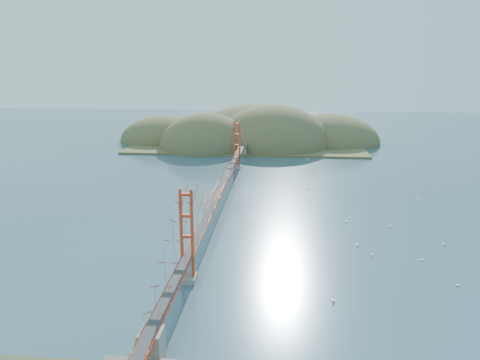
# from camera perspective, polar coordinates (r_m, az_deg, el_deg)

# --- Properties ---
(ground) EXTENTS (320.00, 320.00, 0.00)m
(ground) POSITION_cam_1_polar(r_m,az_deg,el_deg) (86.18, -2.36, -3.15)
(ground) COLOR #335466
(ground) RESTS_ON ground
(bridge) EXTENTS (2.20, 94.40, 12.00)m
(bridge) POSITION_cam_1_polar(r_m,az_deg,el_deg) (84.47, -2.39, 1.42)
(bridge) COLOR gray
(bridge) RESTS_ON ground
(far_headlands) EXTENTS (84.00, 58.00, 25.00)m
(far_headlands) POSITION_cam_1_polar(r_m,az_deg,el_deg) (152.35, 1.89, 4.73)
(far_headlands) COLOR brown
(far_headlands) RESTS_ON ground
(sailboat_8) EXTENTS (0.60, 0.53, 0.68)m
(sailboat_8) POSITION_cam_1_polar(r_m,az_deg,el_deg) (104.49, 19.03, -0.66)
(sailboat_8) COLOR white
(sailboat_8) RESTS_ON ground
(sailboat_4) EXTENTS (0.70, 0.70, 0.75)m
(sailboat_4) POSITION_cam_1_polar(r_m,az_deg,el_deg) (95.39, 20.89, -2.26)
(sailboat_4) COLOR white
(sailboat_4) RESTS_ON ground
(sailboat_10) EXTENTS (0.64, 0.66, 0.75)m
(sailboat_10) POSITION_cam_1_polar(r_m,az_deg,el_deg) (55.12, 11.26, -14.07)
(sailboat_10) COLOR white
(sailboat_10) RESTS_ON ground
(sailboat_14) EXTENTS (0.58, 0.58, 0.62)m
(sailboat_14) POSITION_cam_1_polar(r_m,az_deg,el_deg) (79.52, 17.83, -5.32)
(sailboat_14) COLOR white
(sailboat_14) RESTS_ON ground
(sailboat_1) EXTENTS (0.59, 0.62, 0.70)m
(sailboat_1) POSITION_cam_1_polar(r_m,az_deg,el_deg) (79.89, 12.83, -4.87)
(sailboat_1) COLOR white
(sailboat_1) RESTS_ON ground
(sailboat_7) EXTENTS (0.61, 0.56, 0.69)m
(sailboat_7) POSITION_cam_1_polar(r_m,az_deg,el_deg) (112.66, 15.58, 0.69)
(sailboat_7) COLOR white
(sailboat_7) RESTS_ON ground
(sailboat_6) EXTENTS (0.66, 0.66, 0.74)m
(sailboat_6) POSITION_cam_1_polar(r_m,az_deg,el_deg) (70.62, 14.09, -7.59)
(sailboat_6) COLOR white
(sailboat_6) RESTS_ON ground
(sailboat_12) EXTENTS (0.57, 0.53, 0.64)m
(sailboat_12) POSITION_cam_1_polar(r_m,az_deg,el_deg) (126.22, 8.25, 2.55)
(sailboat_12) COLOR white
(sailboat_12) RESTS_ON ground
(sailboat_16) EXTENTS (0.66, 0.63, 0.74)m
(sailboat_16) POSITION_cam_1_polar(r_m,az_deg,el_deg) (94.93, 11.74, -1.66)
(sailboat_16) COLOR white
(sailboat_16) RESTS_ON ground
(sailboat_3) EXTENTS (0.66, 0.65, 0.75)m
(sailboat_3) POSITION_cam_1_polar(r_m,az_deg,el_deg) (97.96, 8.40, -0.99)
(sailboat_3) COLOR white
(sailboat_3) RESTS_ON ground
(sailboat_0) EXTENTS (0.45, 0.52, 0.59)m
(sailboat_0) POSITION_cam_1_polar(r_m,az_deg,el_deg) (67.92, 15.76, -8.65)
(sailboat_0) COLOR white
(sailboat_0) RESTS_ON ground
(sailboat_2) EXTENTS (0.58, 0.49, 0.68)m
(sailboat_2) POSITION_cam_1_polar(r_m,az_deg,el_deg) (68.19, 21.21, -9.01)
(sailboat_2) COLOR white
(sailboat_2) RESTS_ON ground
(sailboat_9) EXTENTS (0.46, 0.51, 0.58)m
(sailboat_9) POSITION_cam_1_polar(r_m,az_deg,el_deg) (103.74, 22.88, -1.14)
(sailboat_9) COLOR white
(sailboat_9) RESTS_ON ground
(sailboat_5) EXTENTS (0.57, 0.64, 0.73)m
(sailboat_5) POSITION_cam_1_polar(r_m,az_deg,el_deg) (75.02, 23.53, -7.07)
(sailboat_5) COLOR white
(sailboat_5) RESTS_ON ground
(sailboat_13) EXTENTS (0.64, 0.59, 0.72)m
(sailboat_13) POSITION_cam_1_polar(r_m,az_deg,el_deg) (62.87, 25.02, -11.47)
(sailboat_13) COLOR white
(sailboat_13) RESTS_ON ground
(sailboat_17) EXTENTS (0.50, 0.49, 0.57)m
(sailboat_17) POSITION_cam_1_polar(r_m,az_deg,el_deg) (103.57, 20.72, -0.96)
(sailboat_17) COLOR white
(sailboat_17) RESTS_ON ground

